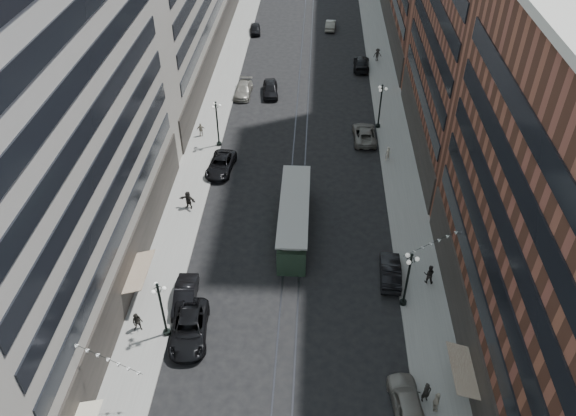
% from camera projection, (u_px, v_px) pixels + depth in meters
% --- Properties ---
extents(ground, '(220.00, 220.00, 0.00)m').
position_uv_depth(ground, '(301.00, 126.00, 67.68)').
color(ground, black).
rests_on(ground, ground).
extents(sidewalk_west, '(4.00, 180.00, 0.15)m').
position_uv_depth(sidewalk_west, '(222.00, 86.00, 75.87)').
color(sidewalk_west, gray).
rests_on(sidewalk_west, ground).
extents(sidewalk_east, '(4.00, 180.00, 0.15)m').
position_uv_depth(sidewalk_east, '(386.00, 89.00, 74.97)').
color(sidewalk_east, gray).
rests_on(sidewalk_east, ground).
extents(rail_west, '(0.12, 180.00, 0.02)m').
position_uv_depth(rail_west, '(298.00, 88.00, 75.49)').
color(rail_west, '#2D2D33').
rests_on(rail_west, ground).
extents(rail_east, '(0.12, 180.00, 0.02)m').
position_uv_depth(rail_east, '(309.00, 88.00, 75.43)').
color(rail_east, '#2D2D33').
rests_on(rail_east, ground).
extents(building_west_mid, '(8.00, 36.00, 28.00)m').
position_uv_depth(building_west_mid, '(44.00, 142.00, 38.58)').
color(building_west_mid, gray).
rests_on(building_west_mid, ground).
extents(building_east_mid, '(8.00, 30.00, 24.00)m').
position_uv_depth(building_east_mid, '(562.00, 228.00, 34.54)').
color(building_east_mid, brown).
rests_on(building_east_mid, ground).
extents(lamppost_sw_far, '(1.03, 1.14, 5.52)m').
position_uv_depth(lamppost_sw_far, '(162.00, 308.00, 41.18)').
color(lamppost_sw_far, black).
rests_on(lamppost_sw_far, sidewalk_west).
extents(lamppost_sw_mid, '(1.03, 1.14, 5.52)m').
position_uv_depth(lamppost_sw_mid, '(217.00, 122.00, 62.22)').
color(lamppost_sw_mid, black).
rests_on(lamppost_sw_mid, sidewalk_west).
extents(lamppost_se_far, '(1.03, 1.14, 5.52)m').
position_uv_depth(lamppost_se_far, '(408.00, 278.00, 43.54)').
color(lamppost_se_far, black).
rests_on(lamppost_se_far, sidewalk_east).
extents(lamppost_se_mid, '(1.03, 1.14, 5.52)m').
position_uv_depth(lamppost_se_mid, '(380.00, 105.00, 65.36)').
color(lamppost_se_mid, black).
rests_on(lamppost_se_mid, sidewalk_east).
extents(streetcar, '(2.66, 12.02, 3.33)m').
position_uv_depth(streetcar, '(294.00, 219.00, 51.61)').
color(streetcar, '#223525').
rests_on(streetcar, ground).
extents(car_2, '(3.25, 6.11, 1.64)m').
position_uv_depth(car_2, '(189.00, 329.00, 42.53)').
color(car_2, black).
rests_on(car_2, ground).
extents(car_4, '(2.54, 5.16, 1.69)m').
position_uv_depth(car_4, '(407.00, 403.00, 37.60)').
color(car_4, gray).
rests_on(car_4, ground).
extents(pedestrian_2, '(0.87, 0.51, 1.73)m').
position_uv_depth(pedestrian_2, '(138.00, 322.00, 42.77)').
color(pedestrian_2, black).
rests_on(pedestrian_2, sidewalk_west).
extents(pedestrian_4, '(0.63, 1.12, 1.81)m').
position_uv_depth(pedestrian_4, '(436.00, 402.00, 37.42)').
color(pedestrian_4, '#AFA591').
rests_on(pedestrian_4, sidewalk_east).
extents(car_7, '(3.01, 5.61, 1.50)m').
position_uv_depth(car_7, '(221.00, 165.00, 59.87)').
color(car_7, black).
rests_on(car_7, ground).
extents(car_8, '(2.23, 5.17, 1.48)m').
position_uv_depth(car_8, '(243.00, 90.00, 73.44)').
color(car_8, gray).
rests_on(car_8, ground).
extents(car_9, '(2.05, 4.20, 1.38)m').
position_uv_depth(car_9, '(255.00, 29.00, 90.14)').
color(car_9, black).
rests_on(car_9, ground).
extents(car_10, '(1.89, 4.83, 1.57)m').
position_uv_depth(car_10, '(390.00, 271.00, 47.34)').
color(car_10, black).
rests_on(car_10, ground).
extents(car_11, '(2.69, 5.55, 1.52)m').
position_uv_depth(car_11, '(364.00, 134.00, 64.76)').
color(car_11, '#625F57').
rests_on(car_11, ground).
extents(car_12, '(2.45, 5.52, 1.57)m').
position_uv_depth(car_12, '(361.00, 63.00, 79.75)').
color(car_12, black).
rests_on(car_12, ground).
extents(car_13, '(2.41, 5.04, 1.66)m').
position_uv_depth(car_13, '(270.00, 89.00, 73.46)').
color(car_13, black).
rests_on(car_13, ground).
extents(car_14, '(1.86, 4.51, 1.45)m').
position_uv_depth(car_14, '(331.00, 25.00, 91.43)').
color(car_14, slate).
rests_on(car_14, ground).
extents(pedestrian_5, '(1.81, 1.03, 1.88)m').
position_uv_depth(pedestrian_5, '(188.00, 200.00, 54.54)').
color(pedestrian_5, black).
rests_on(pedestrian_5, sidewalk_west).
extents(pedestrian_6, '(1.04, 0.63, 1.66)m').
position_uv_depth(pedestrian_6, '(201.00, 130.00, 65.11)').
color(pedestrian_6, '#A69D89').
rests_on(pedestrian_6, sidewalk_west).
extents(pedestrian_7, '(0.97, 0.66, 1.84)m').
position_uv_depth(pedestrian_7, '(429.00, 274.00, 46.70)').
color(pedestrian_7, black).
rests_on(pedestrian_7, sidewalk_east).
extents(pedestrian_8, '(0.73, 0.68, 1.67)m').
position_uv_depth(pedestrian_8, '(388.00, 153.00, 61.17)').
color(pedestrian_8, beige).
rests_on(pedestrian_8, sidewalk_east).
extents(pedestrian_9, '(1.28, 0.76, 1.85)m').
position_uv_depth(pedestrian_9, '(377.00, 55.00, 81.38)').
color(pedestrian_9, black).
rests_on(pedestrian_9, sidewalk_east).
extents(car_extra_0, '(1.86, 4.76, 1.54)m').
position_uv_depth(car_extra_0, '(185.00, 296.00, 45.17)').
color(car_extra_0, black).
rests_on(car_extra_0, ground).
extents(pedestrian_extra_0, '(0.75, 0.62, 1.77)m').
position_uv_depth(pedestrian_extra_0, '(426.00, 392.00, 38.00)').
color(pedestrian_extra_0, black).
rests_on(pedestrian_extra_0, sidewalk_east).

